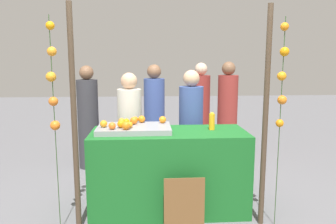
% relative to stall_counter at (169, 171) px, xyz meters
% --- Properties ---
extents(ground_plane, '(24.00, 24.00, 0.00)m').
position_rel_stall_counter_xyz_m(ground_plane, '(0.00, 0.00, -0.47)').
color(ground_plane, slate).
extents(stall_counter, '(1.78, 0.74, 0.94)m').
position_rel_stall_counter_xyz_m(stall_counter, '(0.00, 0.00, 0.00)').
color(stall_counter, '#196023').
rests_on(stall_counter, ground_plane).
extents(orange_tray, '(0.83, 0.53, 0.06)m').
position_rel_stall_counter_xyz_m(orange_tray, '(-0.40, 0.03, 0.50)').
color(orange_tray, gray).
rests_on(orange_tray, stall_counter).
extents(orange_0, '(0.09, 0.09, 0.09)m').
position_rel_stall_counter_xyz_m(orange_0, '(-0.48, -0.16, 0.58)').
color(orange_0, orange).
rests_on(orange_0, orange_tray).
extents(orange_1, '(0.09, 0.09, 0.09)m').
position_rel_stall_counter_xyz_m(orange_1, '(-0.40, 0.14, 0.57)').
color(orange_1, orange).
rests_on(orange_1, orange_tray).
extents(orange_2, '(0.08, 0.08, 0.08)m').
position_rel_stall_counter_xyz_m(orange_2, '(-0.49, 0.09, 0.57)').
color(orange_2, orange).
rests_on(orange_2, orange_tray).
extents(orange_3, '(0.07, 0.07, 0.07)m').
position_rel_stall_counter_xyz_m(orange_3, '(-0.44, -0.07, 0.57)').
color(orange_3, orange).
rests_on(orange_3, orange_tray).
extents(orange_4, '(0.08, 0.08, 0.08)m').
position_rel_stall_counter_xyz_m(orange_4, '(-0.73, -0.02, 0.57)').
color(orange_4, orange).
rests_on(orange_4, orange_tray).
extents(orange_5, '(0.09, 0.09, 0.09)m').
position_rel_stall_counter_xyz_m(orange_5, '(-0.31, 0.24, 0.57)').
color(orange_5, orange).
rests_on(orange_5, orange_tray).
extents(orange_6, '(0.08, 0.08, 0.08)m').
position_rel_stall_counter_xyz_m(orange_6, '(-0.06, 0.19, 0.57)').
color(orange_6, orange).
rests_on(orange_6, orange_tray).
extents(orange_7, '(0.08, 0.08, 0.08)m').
position_rel_stall_counter_xyz_m(orange_7, '(-0.63, -0.13, 0.57)').
color(orange_7, orange).
rests_on(orange_7, orange_tray).
extents(orange_8, '(0.07, 0.07, 0.07)m').
position_rel_stall_counter_xyz_m(orange_8, '(-0.39, 0.25, 0.57)').
color(orange_8, orange).
rests_on(orange_8, orange_tray).
extents(orange_9, '(0.08, 0.08, 0.08)m').
position_rel_stall_counter_xyz_m(orange_9, '(-0.54, 0.13, 0.57)').
color(orange_9, orange).
rests_on(orange_9, orange_tray).
extents(orange_10, '(0.08, 0.08, 0.08)m').
position_rel_stall_counter_xyz_m(orange_10, '(-0.54, -0.06, 0.57)').
color(orange_10, orange).
rests_on(orange_10, orange_tray).
extents(juice_bottle, '(0.07, 0.07, 0.21)m').
position_rel_stall_counter_xyz_m(juice_bottle, '(0.51, 0.06, 0.57)').
color(juice_bottle, orange).
rests_on(juice_bottle, stall_counter).
extents(chalkboard_sign, '(0.42, 0.03, 0.58)m').
position_rel_stall_counter_xyz_m(chalkboard_sign, '(0.12, -0.51, -0.19)').
color(chalkboard_sign, brown).
rests_on(chalkboard_sign, ground_plane).
extents(vendor_left, '(0.32, 0.32, 1.59)m').
position_rel_stall_counter_xyz_m(vendor_left, '(-0.48, 0.63, 0.27)').
color(vendor_left, beige).
rests_on(vendor_left, ground_plane).
extents(vendor_right, '(0.32, 0.32, 1.62)m').
position_rel_stall_counter_xyz_m(vendor_right, '(0.34, 0.67, 0.28)').
color(vendor_right, '#384C8C').
rests_on(vendor_right, ground_plane).
extents(crowd_person_0, '(0.33, 0.33, 1.66)m').
position_rel_stall_counter_xyz_m(crowd_person_0, '(-1.20, 1.63, 0.30)').
color(crowd_person_0, '#333338').
rests_on(crowd_person_0, ground_plane).
extents(crowd_person_1, '(0.34, 0.34, 1.68)m').
position_rel_stall_counter_xyz_m(crowd_person_1, '(-0.13, 1.63, 0.31)').
color(crowd_person_1, '#384C8C').
rests_on(crowd_person_1, ground_plane).
extents(crowd_person_2, '(0.34, 0.34, 1.70)m').
position_rel_stall_counter_xyz_m(crowd_person_2, '(0.74, 2.30, 0.32)').
color(crowd_person_2, maroon).
rests_on(crowd_person_2, ground_plane).
extents(crowd_person_3, '(0.34, 0.34, 1.72)m').
position_rel_stall_counter_xyz_m(crowd_person_3, '(1.15, 1.91, 0.33)').
color(crowd_person_3, maroon).
rests_on(crowd_person_3, ground_plane).
extents(canopy_post_left, '(0.06, 0.06, 2.30)m').
position_rel_stall_counter_xyz_m(canopy_post_left, '(-0.97, -0.41, 0.68)').
color(canopy_post_left, '#473828').
rests_on(canopy_post_left, ground_plane).
extents(canopy_post_right, '(0.06, 0.06, 2.30)m').
position_rel_stall_counter_xyz_m(canopy_post_right, '(0.97, -0.41, 0.68)').
color(canopy_post_right, '#473828').
rests_on(canopy_post_right, ground_plane).
extents(garland_strand_left, '(0.11, 0.11, 2.17)m').
position_rel_stall_counter_xyz_m(garland_strand_left, '(-1.15, -0.43, 1.06)').
color(garland_strand_left, '#2D4C23').
rests_on(garland_strand_left, ground_plane).
extents(garland_strand_right, '(0.11, 0.10, 2.17)m').
position_rel_stall_counter_xyz_m(garland_strand_right, '(1.10, -0.47, 1.10)').
color(garland_strand_right, '#2D4C23').
rests_on(garland_strand_right, ground_plane).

